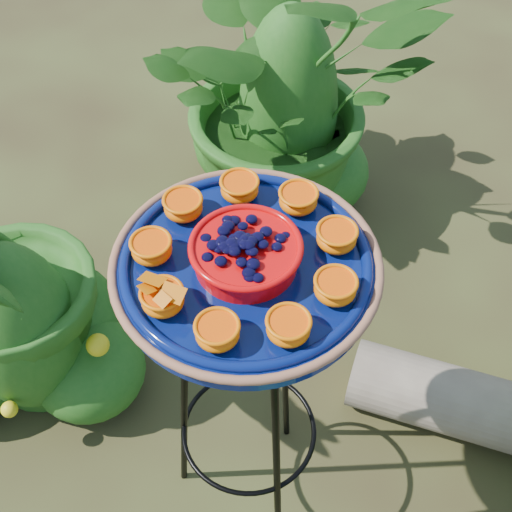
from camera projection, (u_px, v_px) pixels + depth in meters
ground_plane at (275, 460)px, 1.76m from camera, size 20.00×20.00×0.00m
tripod_stand at (248, 380)px, 1.35m from camera, size 0.31×0.32×0.79m
feeder_dish at (246, 264)px, 1.09m from camera, size 0.43×0.43×0.09m
driftwood_log at (455, 401)px, 1.77m from camera, size 0.55×0.35×0.17m
shrub_back_left at (289, 88)px, 2.01m from camera, size 1.03×1.04×0.87m
shrub_front_left at (0, 285)px, 1.55m from camera, size 0.62×0.62×0.88m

